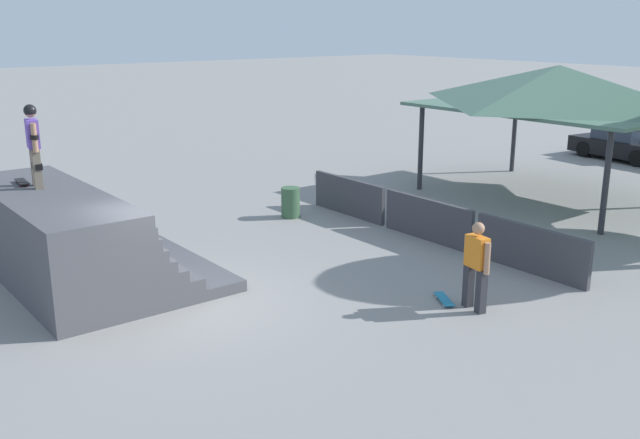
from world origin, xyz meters
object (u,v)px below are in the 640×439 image
Objects in this scene: skateboard_on_deck at (22,182)px; skateboard_on_ground at (444,299)px; bystander_walking at (476,262)px; parked_car_black at (623,145)px; trash_bin at (291,202)px; skater_on_deck at (33,140)px.

skateboard_on_deck is 1.01× the size of skateboard_on_ground.
parked_car_black is at bearing -58.34° from bystander_walking.
skateboard_on_deck is 0.45× the size of bystander_walking.
parked_car_black is (1.02, 15.54, 0.18)m from trash_bin.
parked_car_black is (-5.99, 16.85, 0.54)m from skateboard_on_ground.
skateboard_on_ground is (6.55, 5.60, -2.87)m from skater_on_deck.
skater_on_deck is at bearing -109.73° from skateboard_on_ground.
skateboard_on_deck reaches higher than bystander_walking.
trash_bin is (-7.60, 1.14, -0.54)m from bystander_walking.
bystander_walking is 1.09m from skateboard_on_ground.
trash_bin is at bearing 103.83° from skater_on_deck.
parked_car_black is (1.01, 22.64, -1.38)m from skateboard_on_deck.
skateboard_on_deck is at bearing -89.89° from trash_bin.
skater_on_deck is 9.08m from skateboard_on_ground.
skateboard_on_deck reaches higher than skateboard_on_ground.
skater_on_deck is at bearing 29.35° from skateboard_on_deck.
skater_on_deck is at bearing -85.07° from parked_car_black.
bystander_walking reaches higher than skateboard_on_ground.
parked_car_black reaches higher than trash_bin.
bystander_walking reaches higher than trash_bin.
skateboard_on_deck is at bearing -146.68° from skater_on_deck.
skater_on_deck is 0.42× the size of parked_car_black.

